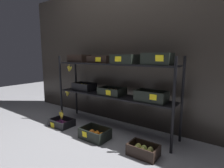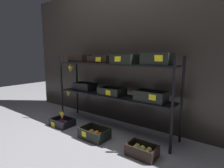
{
  "view_description": "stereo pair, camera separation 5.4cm",
  "coord_description": "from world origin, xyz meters",
  "px_view_note": "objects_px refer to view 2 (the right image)",
  "views": [
    {
      "loc": [
        1.45,
        -2.01,
        1.05
      ],
      "look_at": [
        0.0,
        0.0,
        0.65
      ],
      "focal_mm": 28.82,
      "sensor_mm": 36.0,
      "label": 1
    },
    {
      "loc": [
        1.5,
        -1.98,
        1.05
      ],
      "look_at": [
        0.0,
        0.0,
        0.65
      ],
      "focal_mm": 28.82,
      "sensor_mm": 36.0,
      "label": 2
    }
  ],
  "objects_px": {
    "banana_bunch_loose": "(62,115)",
    "display_rack": "(112,78)",
    "crate_ground_plum": "(62,123)",
    "crate_ground_pear": "(142,151)",
    "crate_ground_orange": "(95,134)"
  },
  "relations": [
    {
      "from": "display_rack",
      "to": "banana_bunch_loose",
      "type": "bearing_deg",
      "value": -149.6
    },
    {
      "from": "crate_ground_plum",
      "to": "banana_bunch_loose",
      "type": "xyz_separation_m",
      "value": [
        0.01,
        -0.0,
        0.13
      ]
    },
    {
      "from": "crate_ground_plum",
      "to": "crate_ground_pear",
      "type": "xyz_separation_m",
      "value": [
        1.35,
        -0.02,
        0.02
      ]
    },
    {
      "from": "crate_ground_orange",
      "to": "banana_bunch_loose",
      "type": "height_order",
      "value": "banana_bunch_loose"
    },
    {
      "from": "display_rack",
      "to": "crate_ground_orange",
      "type": "distance_m",
      "value": 0.79
    },
    {
      "from": "crate_ground_orange",
      "to": "banana_bunch_loose",
      "type": "xyz_separation_m",
      "value": [
        -0.67,
        0.01,
        0.11
      ]
    },
    {
      "from": "crate_ground_plum",
      "to": "crate_ground_pear",
      "type": "height_order",
      "value": "crate_ground_pear"
    },
    {
      "from": "banana_bunch_loose",
      "to": "crate_ground_plum",
      "type": "bearing_deg",
      "value": 153.71
    },
    {
      "from": "crate_ground_plum",
      "to": "crate_ground_pear",
      "type": "distance_m",
      "value": 1.35
    },
    {
      "from": "crate_ground_pear",
      "to": "display_rack",
      "type": "bearing_deg",
      "value": 150.63
    },
    {
      "from": "crate_ground_plum",
      "to": "crate_ground_orange",
      "type": "distance_m",
      "value": 0.68
    },
    {
      "from": "display_rack",
      "to": "crate_ground_pear",
      "type": "height_order",
      "value": "display_rack"
    },
    {
      "from": "display_rack",
      "to": "crate_ground_orange",
      "type": "relative_size",
      "value": 5.4
    },
    {
      "from": "crate_ground_pear",
      "to": "crate_ground_orange",
      "type": "bearing_deg",
      "value": -179.93
    },
    {
      "from": "banana_bunch_loose",
      "to": "display_rack",
      "type": "bearing_deg",
      "value": 30.4
    }
  ]
}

